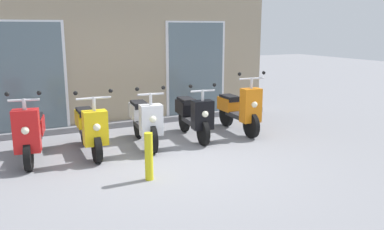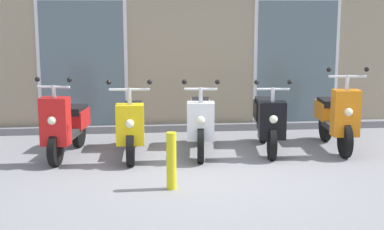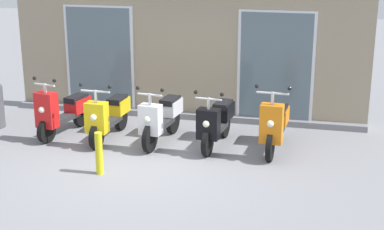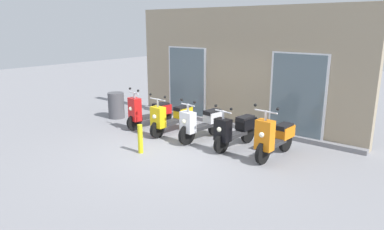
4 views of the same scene
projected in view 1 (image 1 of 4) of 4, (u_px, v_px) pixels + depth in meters
ground_plane at (170, 162)px, 6.55m from camera, size 40.00×40.00×0.00m
storefront_facade at (116, 50)px, 8.74m from camera, size 7.45×0.50×3.48m
scooter_red at (31, 133)px, 6.56m from camera, size 0.64×1.54×1.23m
scooter_yellow at (90, 128)px, 6.94m from camera, size 0.62×1.61×1.19m
scooter_white at (144, 120)px, 7.43m from camera, size 0.55×1.63×1.18m
scooter_black at (193, 115)px, 7.90m from camera, size 0.54×1.55×1.15m
scooter_orange at (239, 109)px, 8.33m from camera, size 0.61×1.57×1.32m
curb_bollard at (149, 156)px, 5.74m from camera, size 0.12×0.12×0.70m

